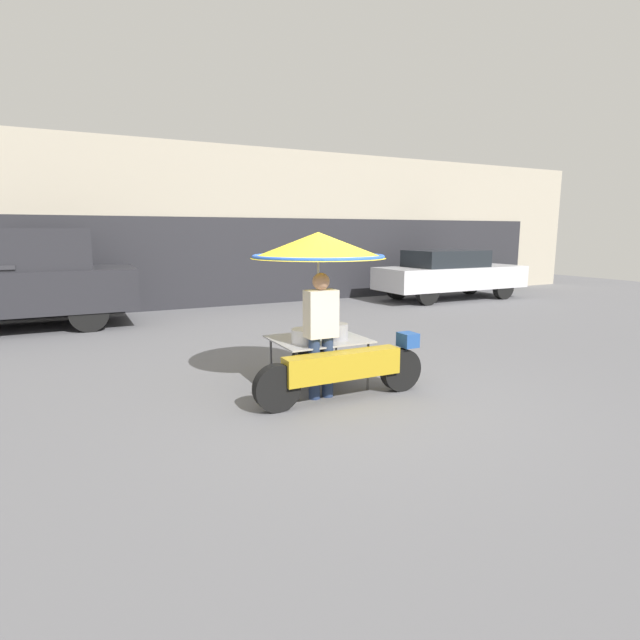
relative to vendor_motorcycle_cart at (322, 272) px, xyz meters
The scene contains 7 objects.
ground_plane 1.60m from the vendor_motorcycle_cart, 73.64° to the right, with size 36.00×36.00×0.00m, color slate.
shopfront_building 8.75m from the vendor_motorcycle_cart, 89.03° to the left, with size 28.00×2.06×4.30m.
vendor_motorcycle_cart is the anchor object (origin of this frame).
vendor_person 0.77m from the vendor_motorcycle_cart, 118.32° to the right, with size 0.38×0.22×1.53m.
parked_car 9.59m from the vendor_motorcycle_cart, 39.33° to the left, with size 4.67×1.68×1.48m.
pickup_truck 7.42m from the vendor_motorcycle_cart, 121.83° to the left, with size 4.96×1.93×2.08m.
potted_plant 13.31m from the vendor_motorcycle_cart, 33.34° to the left, with size 0.57×0.57×0.81m.
Camera 1 is at (-2.99, -5.10, 2.00)m, focal length 28.00 mm.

